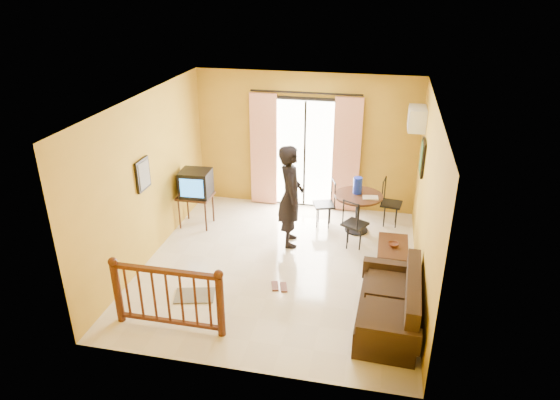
% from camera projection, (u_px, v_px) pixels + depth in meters
% --- Properties ---
extents(ground, '(5.00, 5.00, 0.00)m').
position_uv_depth(ground, '(280.00, 265.00, 8.46)').
color(ground, beige).
rests_on(ground, ground).
extents(room_shell, '(5.00, 5.00, 5.00)m').
position_uv_depth(room_shell, '(280.00, 172.00, 7.75)').
color(room_shell, white).
rests_on(room_shell, ground).
extents(balcony_door, '(2.25, 0.14, 2.46)m').
position_uv_depth(balcony_door, '(305.00, 153.00, 10.13)').
color(balcony_door, black).
rests_on(balcony_door, ground).
extents(tv_table, '(0.64, 0.53, 0.64)m').
position_uv_depth(tv_table, '(196.00, 199.00, 9.60)').
color(tv_table, black).
rests_on(tv_table, ground).
extents(television, '(0.58, 0.54, 0.50)m').
position_uv_depth(television, '(196.00, 183.00, 9.45)').
color(television, black).
rests_on(television, tv_table).
extents(picture_left, '(0.05, 0.42, 0.52)m').
position_uv_depth(picture_left, '(143.00, 175.00, 8.06)').
color(picture_left, black).
rests_on(picture_left, room_shell).
extents(dining_table, '(0.90, 0.90, 0.75)m').
position_uv_depth(dining_table, '(358.00, 203.00, 9.35)').
color(dining_table, black).
rests_on(dining_table, ground).
extents(water_jug, '(0.17, 0.17, 0.31)m').
position_uv_depth(water_jug, '(358.00, 185.00, 9.30)').
color(water_jug, '#1227AF').
rests_on(water_jug, dining_table).
extents(serving_tray, '(0.30, 0.21, 0.02)m').
position_uv_depth(serving_tray, '(370.00, 198.00, 9.15)').
color(serving_tray, beige).
rests_on(serving_tray, dining_table).
extents(dining_chairs, '(1.75, 1.50, 0.95)m').
position_uv_depth(dining_chairs, '(355.00, 232.00, 9.56)').
color(dining_chairs, black).
rests_on(dining_chairs, ground).
extents(air_conditioner, '(0.31, 0.60, 0.40)m').
position_uv_depth(air_conditioner, '(417.00, 119.00, 8.90)').
color(air_conditioner, white).
rests_on(air_conditioner, room_shell).
extents(botanical_print, '(0.05, 0.50, 0.60)m').
position_uv_depth(botanical_print, '(422.00, 157.00, 8.51)').
color(botanical_print, black).
rests_on(botanical_print, room_shell).
extents(coffee_table, '(0.49, 0.89, 0.39)m').
position_uv_depth(coffee_table, '(392.00, 252.00, 8.34)').
color(coffee_table, black).
rests_on(coffee_table, ground).
extents(bowl, '(0.18, 0.18, 0.06)m').
position_uv_depth(bowl, '(393.00, 244.00, 8.25)').
color(bowl, '#53291C').
rests_on(bowl, coffee_table).
extents(sofa, '(0.86, 1.75, 0.82)m').
position_uv_depth(sofa, '(392.00, 308.00, 6.88)').
color(sofa, black).
rests_on(sofa, ground).
extents(standing_person, '(0.59, 0.77, 1.87)m').
position_uv_depth(standing_person, '(291.00, 196.00, 8.79)').
color(standing_person, black).
rests_on(standing_person, ground).
extents(stair_balustrade, '(1.63, 0.13, 1.04)m').
position_uv_depth(stair_balustrade, '(167.00, 294.00, 6.75)').
color(stair_balustrade, '#471E0F').
rests_on(stair_balustrade, ground).
extents(doormat, '(0.68, 0.53, 0.02)m').
position_uv_depth(doormat, '(195.00, 295.00, 7.65)').
color(doormat, '#625E4F').
rests_on(doormat, ground).
extents(sandals, '(0.31, 0.27, 0.03)m').
position_uv_depth(sandals, '(279.00, 287.00, 7.85)').
color(sandals, '#53291C').
rests_on(sandals, ground).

